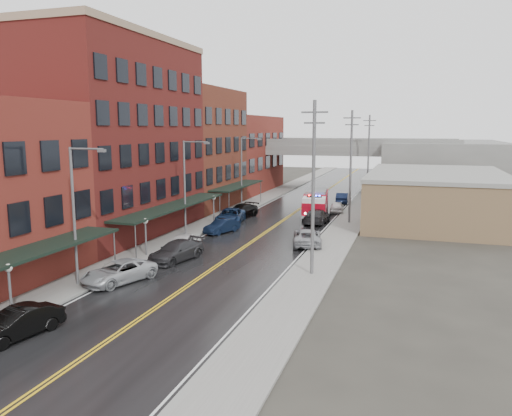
% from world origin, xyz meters
% --- Properties ---
extents(ground, '(220.00, 220.00, 0.00)m').
position_xyz_m(ground, '(0.00, 0.00, 0.00)').
color(ground, '#2D2B26').
rests_on(ground, ground).
extents(road, '(11.00, 160.00, 0.02)m').
position_xyz_m(road, '(0.00, 30.00, 0.01)').
color(road, black).
rests_on(road, ground).
extents(sidewalk_left, '(3.00, 160.00, 0.15)m').
position_xyz_m(sidewalk_left, '(-7.30, 30.00, 0.07)').
color(sidewalk_left, slate).
rests_on(sidewalk_left, ground).
extents(sidewalk_right, '(3.00, 160.00, 0.15)m').
position_xyz_m(sidewalk_right, '(7.30, 30.00, 0.07)').
color(sidewalk_right, slate).
rests_on(sidewalk_right, ground).
extents(curb_left, '(0.30, 160.00, 0.15)m').
position_xyz_m(curb_left, '(-5.65, 30.00, 0.07)').
color(curb_left, gray).
rests_on(curb_left, ground).
extents(curb_right, '(0.30, 160.00, 0.15)m').
position_xyz_m(curb_right, '(5.65, 30.00, 0.07)').
color(curb_right, gray).
rests_on(curb_right, ground).
extents(brick_building_b, '(9.00, 20.00, 18.00)m').
position_xyz_m(brick_building_b, '(-13.30, 23.00, 9.00)').
color(brick_building_b, '#551616').
rests_on(brick_building_b, ground).
extents(brick_building_c, '(9.00, 15.00, 15.00)m').
position_xyz_m(brick_building_c, '(-13.30, 40.50, 7.50)').
color(brick_building_c, '#5C2B1B').
rests_on(brick_building_c, ground).
extents(brick_building_far, '(9.00, 20.00, 12.00)m').
position_xyz_m(brick_building_far, '(-13.30, 58.00, 6.00)').
color(brick_building_far, maroon).
rests_on(brick_building_far, ground).
extents(tan_building, '(14.00, 22.00, 5.00)m').
position_xyz_m(tan_building, '(16.00, 40.00, 2.50)').
color(tan_building, brown).
rests_on(tan_building, ground).
extents(right_far_block, '(18.00, 30.00, 8.00)m').
position_xyz_m(right_far_block, '(18.00, 70.00, 4.00)').
color(right_far_block, slate).
rests_on(right_far_block, ground).
extents(awning_0, '(2.60, 16.00, 3.09)m').
position_xyz_m(awning_0, '(-7.49, 4.00, 2.99)').
color(awning_0, black).
rests_on(awning_0, ground).
extents(awning_1, '(2.60, 18.00, 3.09)m').
position_xyz_m(awning_1, '(-7.49, 23.00, 2.99)').
color(awning_1, black).
rests_on(awning_1, ground).
extents(awning_2, '(2.60, 13.00, 3.09)m').
position_xyz_m(awning_2, '(-7.49, 40.50, 2.99)').
color(awning_2, black).
rests_on(awning_2, ground).
extents(globe_lamp_0, '(0.44, 0.44, 3.12)m').
position_xyz_m(globe_lamp_0, '(-6.40, 2.00, 2.31)').
color(globe_lamp_0, '#59595B').
rests_on(globe_lamp_0, ground).
extents(globe_lamp_1, '(0.44, 0.44, 3.12)m').
position_xyz_m(globe_lamp_1, '(-6.40, 16.00, 2.31)').
color(globe_lamp_1, '#59595B').
rests_on(globe_lamp_1, ground).
extents(globe_lamp_2, '(0.44, 0.44, 3.12)m').
position_xyz_m(globe_lamp_2, '(-6.40, 30.00, 2.31)').
color(globe_lamp_2, '#59595B').
rests_on(globe_lamp_2, ground).
extents(street_lamp_0, '(2.64, 0.22, 9.00)m').
position_xyz_m(street_lamp_0, '(-6.55, 8.00, 5.19)').
color(street_lamp_0, '#59595B').
rests_on(street_lamp_0, ground).
extents(street_lamp_1, '(2.64, 0.22, 9.00)m').
position_xyz_m(street_lamp_1, '(-6.55, 24.00, 5.19)').
color(street_lamp_1, '#59595B').
rests_on(street_lamp_1, ground).
extents(street_lamp_2, '(2.64, 0.22, 9.00)m').
position_xyz_m(street_lamp_2, '(-6.55, 40.00, 5.19)').
color(street_lamp_2, '#59595B').
rests_on(street_lamp_2, ground).
extents(utility_pole_0, '(1.80, 0.24, 12.00)m').
position_xyz_m(utility_pole_0, '(7.20, 15.00, 6.31)').
color(utility_pole_0, '#59595B').
rests_on(utility_pole_0, ground).
extents(utility_pole_1, '(1.80, 0.24, 12.00)m').
position_xyz_m(utility_pole_1, '(7.20, 35.00, 6.31)').
color(utility_pole_1, '#59595B').
rests_on(utility_pole_1, ground).
extents(utility_pole_2, '(1.80, 0.24, 12.00)m').
position_xyz_m(utility_pole_2, '(7.20, 55.00, 6.31)').
color(utility_pole_2, '#59595B').
rests_on(utility_pole_2, ground).
extents(overpass, '(40.00, 10.00, 7.50)m').
position_xyz_m(overpass, '(0.00, 62.00, 5.99)').
color(overpass, slate).
rests_on(overpass, ground).
extents(fire_truck, '(4.13, 8.47, 2.99)m').
position_xyz_m(fire_truck, '(2.85, 38.53, 1.62)').
color(fire_truck, maroon).
rests_on(fire_truck, ground).
extents(parked_car_left_1, '(2.47, 4.72, 1.48)m').
position_xyz_m(parked_car_left_1, '(-4.39, 0.30, 0.74)').
color(parked_car_left_1, black).
rests_on(parked_car_left_1, ground).
extents(parked_car_left_2, '(4.00, 5.70, 1.44)m').
position_xyz_m(parked_car_left_2, '(-4.70, 9.51, 0.72)').
color(parked_car_left_2, '#A4A8AC').
rests_on(parked_car_left_2, ground).
extents(parked_car_left_3, '(3.24, 5.55, 1.51)m').
position_xyz_m(parked_car_left_3, '(-3.60, 15.70, 0.76)').
color(parked_car_left_3, '#2A2A2D').
rests_on(parked_car_left_3, ground).
extents(parked_car_left_4, '(2.13, 4.75, 1.59)m').
position_xyz_m(parked_car_left_4, '(-4.19, 18.01, 0.79)').
color(parked_car_left_4, silver).
rests_on(parked_car_left_4, ground).
extents(parked_car_left_5, '(2.67, 4.28, 1.33)m').
position_xyz_m(parked_car_left_5, '(-4.05, 26.33, 0.67)').
color(parked_car_left_5, black).
rests_on(parked_car_left_5, ground).
extents(parked_car_left_6, '(3.67, 6.12, 1.59)m').
position_xyz_m(parked_car_left_6, '(-5.00, 31.28, 0.79)').
color(parked_car_left_6, '#13274A').
rests_on(parked_car_left_6, ground).
extents(parked_car_left_7, '(3.12, 5.61, 1.54)m').
position_xyz_m(parked_car_left_7, '(-5.00, 34.80, 0.77)').
color(parked_car_left_7, black).
rests_on(parked_car_left_7, ground).
extents(parked_car_right_0, '(3.46, 5.62, 1.45)m').
position_xyz_m(parked_car_right_0, '(5.00, 23.80, 0.73)').
color(parked_car_right_0, gray).
rests_on(parked_car_right_0, ground).
extents(parked_car_right_1, '(2.37, 5.40, 1.54)m').
position_xyz_m(parked_car_right_1, '(3.86, 34.20, 0.77)').
color(parked_car_right_1, '#242426').
rests_on(parked_car_right_1, ground).
extents(parked_car_right_2, '(1.96, 4.08, 1.35)m').
position_xyz_m(parked_car_right_2, '(4.86, 41.80, 0.67)').
color(parked_car_right_2, silver).
rests_on(parked_car_right_2, ground).
extents(parked_car_right_3, '(1.97, 4.59, 1.47)m').
position_xyz_m(parked_car_right_3, '(4.40, 49.49, 0.74)').
color(parked_car_right_3, black).
rests_on(parked_car_right_3, ground).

